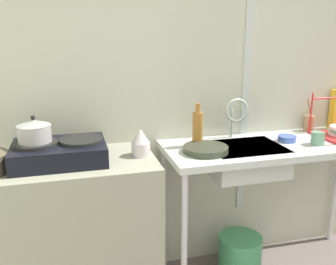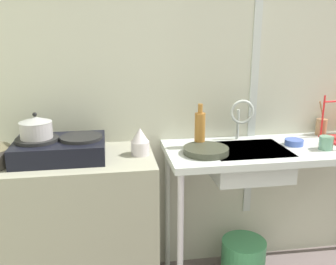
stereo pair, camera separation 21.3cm
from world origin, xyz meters
name	(u,v)px [view 1 (the left image)]	position (x,y,z in m)	size (l,w,h in m)	color
wall_back	(246,90)	(0.00, 1.90, 1.21)	(4.42, 0.10, 2.42)	beige
wall_metal_strip	(247,74)	(-0.03, 1.84, 1.33)	(0.05, 0.01, 1.94)	#BAC1BC
counter_concrete	(65,237)	(-1.26, 1.58, 0.46)	(1.06, 0.54, 0.92)	gray
counter_sink	(276,155)	(0.07, 1.58, 0.84)	(1.44, 0.54, 0.92)	#BAC1BC
stove	(59,152)	(-1.25, 1.58, 0.98)	(0.49, 0.36, 0.12)	black
pot_on_left_burner	(34,131)	(-1.37, 1.58, 1.10)	(0.17, 0.17, 0.14)	#9B9797
percolator	(141,143)	(-0.81, 1.57, 1.00)	(0.11, 0.11, 0.16)	beige
sink_basin	(245,159)	(-0.15, 1.57, 0.84)	(0.46, 0.37, 0.17)	#BAC1BC
faucet	(236,112)	(-0.15, 1.72, 1.10)	(0.16, 0.09, 0.27)	#BAC1BC
frying_pan	(206,149)	(-0.43, 1.53, 0.94)	(0.26, 0.26, 0.04)	#343729
cup_by_rack	(318,138)	(0.30, 1.49, 0.96)	(0.08, 0.08, 0.08)	slate
small_bowl_on_drainboard	(287,139)	(0.15, 1.60, 0.94)	(0.11, 0.11, 0.04)	#445FB5
bottle_by_sink	(198,128)	(-0.44, 1.65, 1.03)	(0.06, 0.06, 0.27)	#956026
utensil_jar	(309,123)	(0.45, 1.79, 0.98)	(0.08, 0.07, 0.24)	#9E7550
bucket_on_floor	(240,255)	(-0.14, 1.60, 0.14)	(0.29, 0.29, 0.27)	#3E8E58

